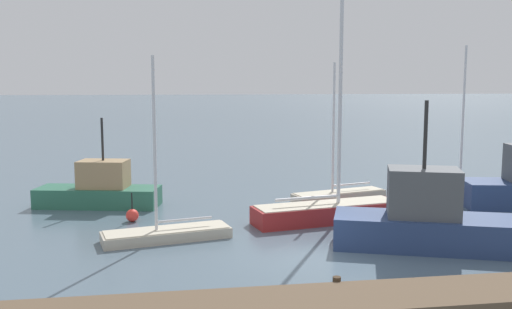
% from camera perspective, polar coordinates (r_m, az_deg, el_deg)
% --- Properties ---
extents(ground_plane, '(600.00, 600.00, 0.00)m').
position_cam_1_polar(ground_plane, '(20.34, 4.94, -10.35)').
color(ground_plane, slate).
extents(dock_pier, '(26.53, 2.36, 0.63)m').
position_cam_1_polar(dock_pier, '(15.65, 9.52, -14.91)').
color(dock_pier, brown).
rests_on(dock_pier, ground_plane).
extents(sailboat_0, '(6.99, 2.92, 10.00)m').
position_cam_1_polar(sailboat_0, '(25.27, 7.31, -5.60)').
color(sailboat_0, maroon).
rests_on(sailboat_0, ground_plane).
extents(sailboat_1, '(5.21, 2.50, 7.20)m').
position_cam_1_polar(sailboat_1, '(22.53, -9.12, -7.78)').
color(sailboat_1, '#BCB29E').
rests_on(sailboat_1, ground_plane).
extents(sailboat_2, '(5.21, 2.49, 7.20)m').
position_cam_1_polar(sailboat_2, '(29.26, 8.47, -4.14)').
color(sailboat_2, '#BCB29E').
rests_on(sailboat_2, ground_plane).
extents(sailboat_4, '(5.15, 1.54, 8.16)m').
position_cam_1_polar(sailboat_4, '(32.54, 19.45, -3.26)').
color(sailboat_4, maroon).
rests_on(sailboat_4, ground_plane).
extents(fishing_boat_0, '(6.35, 3.21, 4.46)m').
position_cam_1_polar(fishing_boat_0, '(29.14, -15.65, -3.51)').
color(fishing_boat_0, '#2D6B51').
rests_on(fishing_boat_0, ground_plane).
extents(fishing_boat_1, '(7.58, 4.66, 5.54)m').
position_cam_1_polar(fishing_boat_1, '(22.01, 17.27, -6.47)').
color(fishing_boat_1, navy).
rests_on(fishing_boat_1, ground_plane).
extents(channel_buoy_0, '(0.57, 0.57, 1.31)m').
position_cam_1_polar(channel_buoy_0, '(25.71, -12.52, -6.07)').
color(channel_buoy_0, red).
rests_on(channel_buoy_0, ground_plane).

